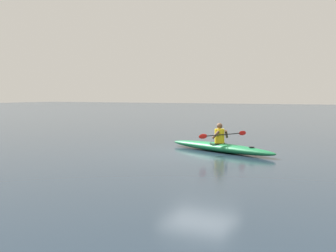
% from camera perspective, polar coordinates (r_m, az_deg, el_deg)
% --- Properties ---
extents(ground_plane, '(160.00, 160.00, 0.00)m').
position_cam_1_polar(ground_plane, '(15.61, 4.14, -3.58)').
color(ground_plane, '#1E2D3D').
extents(kayak, '(4.88, 2.57, 0.32)m').
position_cam_1_polar(kayak, '(16.19, 6.66, -2.75)').
color(kayak, '#19723F').
rests_on(kayak, ground).
extents(kayaker, '(0.99, 2.27, 0.73)m').
position_cam_1_polar(kayaker, '(16.13, 6.72, -1.12)').
color(kayaker, yellow).
rests_on(kayaker, kayak).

